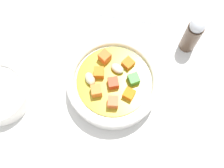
# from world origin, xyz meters

# --- Properties ---
(ground_plane) EXTENTS (1.40, 1.40, 0.02)m
(ground_plane) POSITION_xyz_m (0.00, 0.00, -0.01)
(ground_plane) COLOR silver
(soup_bowl_main) EXTENTS (0.16, 0.16, 0.06)m
(soup_bowl_main) POSITION_xyz_m (0.00, 0.00, 0.03)
(soup_bowl_main) COLOR white
(soup_bowl_main) RESTS_ON ground_plane
(spoon) EXTENTS (0.22, 0.05, 0.01)m
(spoon) POSITION_xyz_m (0.05, -0.16, 0.00)
(spoon) COLOR silver
(spoon) RESTS_ON ground_plane
(pepper_shaker) EXTENTS (0.03, 0.03, 0.09)m
(pepper_shaker) POSITION_xyz_m (-0.14, -0.09, 0.04)
(pepper_shaker) COLOR #4C3828
(pepper_shaker) RESTS_ON ground_plane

